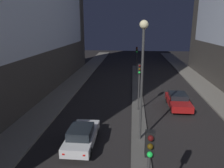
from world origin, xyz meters
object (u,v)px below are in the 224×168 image
traffic_light_far (137,54)px  car_left_lane (82,136)px  traffic_light_near (149,162)px  street_lamp (143,59)px  car_right_lane (178,101)px  traffic_light_mid (139,77)px

traffic_light_far → car_left_lane: (-3.90, -21.56, -2.62)m
traffic_light_near → street_lamp: 7.73m
car_right_lane → car_left_lane: bearing=-135.2°
traffic_light_near → car_right_lane: (3.90, 14.03, -2.64)m
traffic_light_near → car_left_lane: 7.85m
traffic_light_mid → car_left_lane: size_ratio=1.02×
traffic_light_mid → traffic_light_near: bearing=-90.0°
traffic_light_near → car_right_lane: traffic_light_near is taller
traffic_light_near → street_lamp: (0.00, 7.35, 2.40)m
street_lamp → car_right_lane: (3.90, 6.68, -5.03)m
traffic_light_mid → street_lamp: 5.92m
street_lamp → car_right_lane: size_ratio=1.82×
traffic_light_mid → traffic_light_far: same height
traffic_light_mid → street_lamp: (0.00, -5.42, 2.40)m
car_left_lane → car_right_lane: (7.79, 7.74, -0.02)m
traffic_light_far → traffic_light_mid: bearing=-90.0°
traffic_light_far → street_lamp: street_lamp is taller
traffic_light_near → street_lamp: bearing=90.0°
car_right_lane → traffic_light_mid: bearing=-162.0°
car_left_lane → car_right_lane: bearing=44.8°
car_left_lane → car_right_lane: car_left_lane is taller
traffic_light_far → car_left_lane: size_ratio=1.02×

